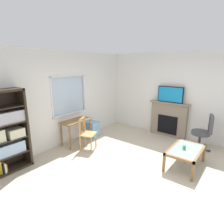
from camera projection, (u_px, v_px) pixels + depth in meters
The scene contains 12 objects.
ground at pixel (141, 170), 4.16m from camera, with size 5.87×6.13×0.02m, color beige.
wall_back_with_window at pixel (64, 99), 5.33m from camera, with size 4.87×0.15×2.67m.
wall_right at pixel (182, 96), 5.74m from camera, with size 0.12×5.33×2.67m, color silver.
bookshelf at pixel (4, 134), 3.92m from camera, with size 0.90×0.38×1.80m.
desk_under_window at pixel (76, 124), 5.38m from camera, with size 0.89×0.46×0.72m.
wooden_chair at pixel (87, 133), 5.04m from camera, with size 0.54×0.53×0.90m.
plastic_drawer_unit at pixel (92, 129), 6.04m from camera, with size 0.35×0.40×0.48m, color #72ADDB.
fireplace at pixel (169, 119), 6.00m from camera, with size 0.26×1.25×1.12m.
tv at pixel (170, 94), 5.78m from camera, with size 0.06×0.80×0.50m.
office_chair at pixel (204, 131), 4.99m from camera, with size 0.58×0.56×1.00m.
coffee_table at pixel (186, 151), 4.21m from camera, with size 1.05×0.65×0.43m.
sippy_cup at pixel (184, 147), 4.17m from camera, with size 0.07×0.07×0.09m, color #33B770.
Camera 1 is at (-3.34, -1.74, 2.30)m, focal length 29.64 mm.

